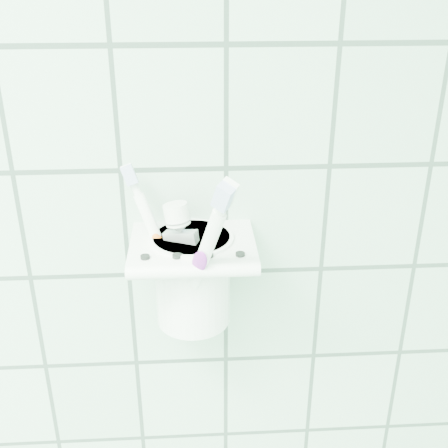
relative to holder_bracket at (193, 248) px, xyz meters
name	(u,v)px	position (x,y,z in m)	size (l,w,h in m)	color
holder_bracket	(193,248)	(0.00, 0.00, 0.00)	(0.13, 0.11, 0.04)	white
cup	(193,276)	(0.00, 0.00, -0.04)	(0.09, 0.09, 0.10)	white
toothbrush_pink	(190,247)	(0.00, -0.02, 0.01)	(0.06, 0.05, 0.18)	white
toothbrush_blue	(183,220)	(-0.01, 0.02, 0.02)	(0.02, 0.07, 0.21)	white
toothbrush_orange	(178,229)	(-0.01, -0.01, 0.03)	(0.06, 0.09, 0.21)	white
toothpaste_tube	(195,258)	(0.00, -0.01, 0.00)	(0.05, 0.04, 0.14)	silver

